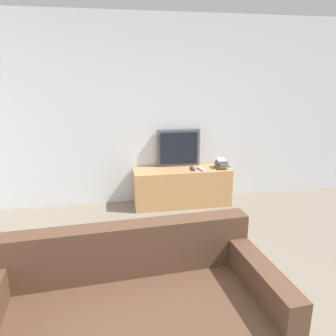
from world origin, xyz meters
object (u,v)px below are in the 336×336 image
Objects in this scene: remote_on_stand at (192,169)px; book_stack at (221,164)px; tv_stand at (182,187)px; remote_secondary at (202,169)px; couch at (134,326)px; television at (178,148)px.

book_stack is at bearing 0.46° from remote_on_stand.
remote_secondary is (0.26, -0.10, 0.28)m from tv_stand.
book_stack is 1.30× the size of remote_on_stand.
book_stack reaches higher than remote_secondary.
couch is 10.30× the size of remote_on_stand.
book_stack is (0.57, -0.24, -0.20)m from television.
television is at bearing 68.93° from couch.
remote_secondary is at bearing -21.90° from tv_stand.
book_stack reaches higher than remote_on_stand.
tv_stand is 5.93× the size of book_stack.
television reaches higher than couch.
tv_stand is 2.76m from couch.
remote_on_stand is at bearing -57.86° from television.
remote_on_stand is (-0.42, -0.00, -0.05)m from book_stack.
book_stack is at bearing 9.50° from remote_secondary.
couch is at bearing -107.51° from television.
tv_stand is 0.31m from remote_on_stand.
tv_stand is 7.74× the size of remote_on_stand.
couch is at bearing -112.02° from remote_on_stand.
remote_secondary is at bearing -170.50° from book_stack.
remote_on_stand is at bearing 158.50° from remote_secondary.
couch reaches higher than tv_stand.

